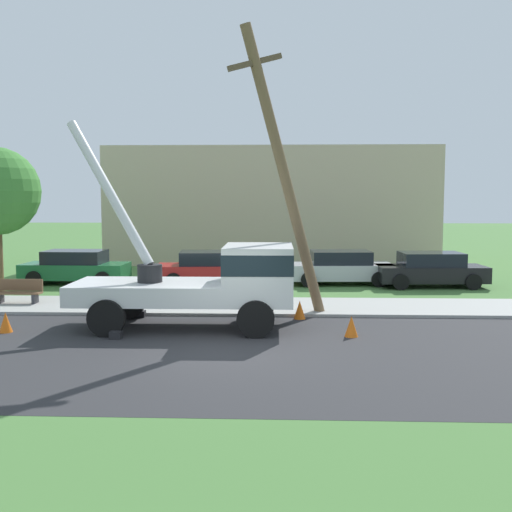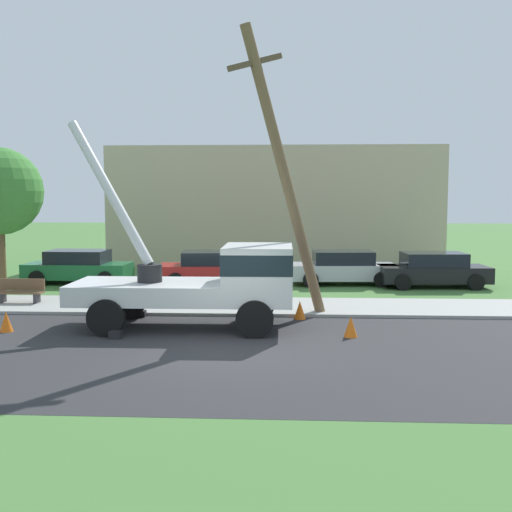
% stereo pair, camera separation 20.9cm
% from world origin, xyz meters
% --- Properties ---
extents(ground_plane, '(120.00, 120.00, 0.00)m').
position_xyz_m(ground_plane, '(0.00, 12.00, 0.00)').
color(ground_plane, '#477538').
extents(road_asphalt, '(80.00, 8.75, 0.01)m').
position_xyz_m(road_asphalt, '(0.00, 0.00, 0.00)').
color(road_asphalt, '#2B2B2D').
rests_on(road_asphalt, ground).
extents(sidewalk_strip, '(80.00, 3.16, 0.10)m').
position_xyz_m(sidewalk_strip, '(0.00, 5.95, 0.05)').
color(sidewalk_strip, '#9E9E99').
rests_on(sidewalk_strip, ground).
extents(utility_truck, '(6.78, 3.20, 5.98)m').
position_xyz_m(utility_truck, '(-0.61, 2.80, 1.41)').
color(utility_truck, silver).
rests_on(utility_truck, ground).
extents(leaning_utility_pole, '(3.02, 2.08, 8.67)m').
position_xyz_m(leaning_utility_pole, '(1.38, 4.21, 4.44)').
color(leaning_utility_pole, brown).
rests_on(leaning_utility_pole, ground).
extents(traffic_cone_ahead, '(0.36, 0.36, 0.56)m').
position_xyz_m(traffic_cone_ahead, '(3.19, 1.80, 0.28)').
color(traffic_cone_ahead, orange).
rests_on(traffic_cone_ahead, ground).
extents(traffic_cone_behind, '(0.36, 0.36, 0.56)m').
position_xyz_m(traffic_cone_behind, '(-6.23, 1.95, 0.28)').
color(traffic_cone_behind, orange).
rests_on(traffic_cone_behind, ground).
extents(traffic_cone_curbside, '(0.36, 0.36, 0.56)m').
position_xyz_m(traffic_cone_curbside, '(1.89, 4.13, 0.28)').
color(traffic_cone_curbside, orange).
rests_on(traffic_cone_curbside, ground).
extents(parked_sedan_green, '(4.43, 2.07, 1.42)m').
position_xyz_m(parked_sedan_green, '(-7.47, 11.40, 0.71)').
color(parked_sedan_green, '#1E6638').
rests_on(parked_sedan_green, ground).
extents(parked_sedan_red, '(4.54, 2.28, 1.42)m').
position_xyz_m(parked_sedan_red, '(-1.67, 11.15, 0.71)').
color(parked_sedan_red, '#B21E1E').
rests_on(parked_sedan_red, ground).
extents(parked_sedan_silver, '(4.50, 2.19, 1.42)m').
position_xyz_m(parked_sedan_silver, '(3.86, 11.68, 0.71)').
color(parked_sedan_silver, '#B7B7BF').
rests_on(parked_sedan_silver, ground).
extents(parked_sedan_black, '(4.49, 2.17, 1.42)m').
position_xyz_m(parked_sedan_black, '(7.50, 11.07, 0.71)').
color(parked_sedan_black, black).
rests_on(parked_sedan_black, ground).
extents(park_bench, '(1.60, 0.45, 0.90)m').
position_xyz_m(park_bench, '(-7.63, 6.02, 0.46)').
color(park_bench, brown).
rests_on(park_bench, ground).
extents(lowrise_building_backdrop, '(18.00, 6.00, 6.40)m').
position_xyz_m(lowrise_building_backdrop, '(0.77, 20.97, 3.20)').
color(lowrise_building_backdrop, '#C6B293').
rests_on(lowrise_building_backdrop, ground).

